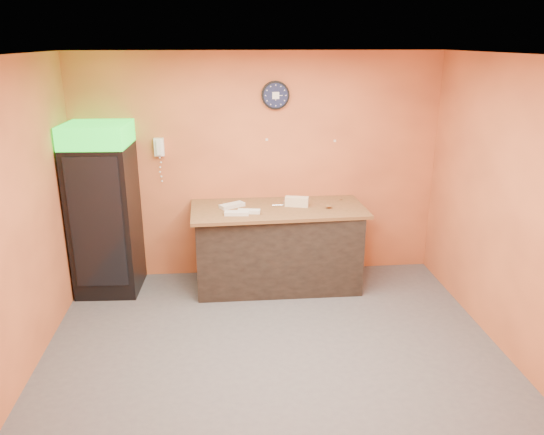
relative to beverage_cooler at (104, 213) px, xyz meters
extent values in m
plane|color=#47474C|center=(1.85, -1.60, -0.99)|extent=(4.50, 4.50, 0.00)
cube|color=orange|center=(1.85, 0.40, 0.41)|extent=(4.50, 0.02, 2.80)
cube|color=orange|center=(-0.40, -1.60, 0.41)|extent=(0.02, 4.00, 2.80)
cube|color=orange|center=(4.10, -1.60, 0.41)|extent=(0.02, 4.00, 2.80)
cube|color=white|center=(1.85, -1.60, 1.81)|extent=(4.50, 4.00, 0.02)
cube|color=black|center=(0.00, 0.05, -0.10)|extent=(0.75, 0.75, 1.78)
cube|color=#17CB23|center=(0.00, 0.05, 0.91)|extent=(0.75, 0.75, 0.25)
cube|color=black|center=(0.02, -0.31, -0.03)|extent=(0.59, 0.05, 1.52)
cube|color=black|center=(2.05, -0.04, -0.51)|extent=(1.95, 0.87, 0.97)
cylinder|color=black|center=(2.05, 0.37, 1.29)|extent=(0.34, 0.05, 0.34)
cylinder|color=#0F1433|center=(2.05, 0.34, 1.29)|extent=(0.29, 0.01, 0.29)
cube|color=white|center=(2.05, 0.34, 1.29)|extent=(0.08, 0.00, 0.08)
cube|color=white|center=(0.64, 0.35, 0.70)|extent=(0.12, 0.07, 0.22)
cube|color=white|center=(0.64, 0.30, 0.70)|extent=(0.05, 0.04, 0.18)
cube|color=brown|center=(2.05, -0.04, 0.00)|extent=(2.10, 1.03, 0.04)
cube|color=beige|center=(2.27, -0.02, 0.05)|extent=(0.29, 0.16, 0.06)
cube|color=beige|center=(2.27, -0.02, 0.11)|extent=(0.29, 0.16, 0.06)
cube|color=silver|center=(1.54, -0.28, 0.04)|extent=(0.29, 0.13, 0.04)
cube|color=silver|center=(1.69, -0.22, 0.04)|extent=(0.27, 0.14, 0.04)
cube|color=silver|center=(1.50, 0.02, 0.04)|extent=(0.32, 0.26, 0.04)
cylinder|color=silver|center=(2.14, 0.01, 0.05)|extent=(0.06, 0.06, 0.06)
camera|label=1|loc=(1.41, -6.05, 1.93)|focal=35.00mm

